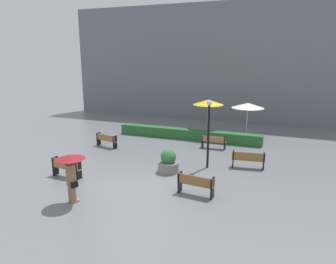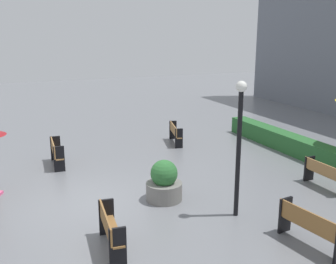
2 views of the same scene
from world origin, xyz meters
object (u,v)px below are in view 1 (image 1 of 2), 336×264
at_px(bench_near_right, 196,184).
at_px(bench_far_right, 248,159).
at_px(bench_near_left, 66,167).
at_px(pedestrian_with_umbrella, 71,170).
at_px(patio_umbrella_white, 248,105).
at_px(bench_back_row, 213,141).
at_px(patio_umbrella_yellow, 208,102).
at_px(planter_pot, 168,162).
at_px(bench_far_left, 106,139).
at_px(lamp_post, 209,126).

height_order(bench_near_right, bench_far_right, bench_near_right).
relative_size(bench_near_left, pedestrian_with_umbrella, 0.78).
height_order(bench_near_right, pedestrian_with_umbrella, pedestrian_with_umbrella).
height_order(bench_far_right, bench_near_left, bench_near_left).
distance_m(bench_far_right, patio_umbrella_white, 6.89).
distance_m(bench_back_row, patio_umbrella_yellow, 3.60).
height_order(bench_near_left, planter_pot, planter_pot).
bearing_deg(bench_near_right, bench_far_left, 146.57).
bearing_deg(planter_pot, pedestrian_with_umbrella, -116.75).
bearing_deg(lamp_post, bench_near_left, -147.64).
xyz_separation_m(pedestrian_with_umbrella, patio_umbrella_white, (4.92, 13.08, 0.91)).
xyz_separation_m(pedestrian_with_umbrella, planter_pot, (2.27, 4.50, -0.86)).
bearing_deg(bench_back_row, bench_far_right, -48.89).
relative_size(bench_near_left, planter_pot, 1.31).
bearing_deg(lamp_post, bench_near_right, -83.86).
distance_m(pedestrian_with_umbrella, patio_umbrella_white, 14.01).
relative_size(pedestrian_with_umbrella, patio_umbrella_white, 0.81).
relative_size(bench_far_left, lamp_post, 0.46).
xyz_separation_m(bench_near_right, planter_pot, (-2.02, 2.12, -0.02)).
height_order(bench_far_left, patio_umbrella_white, patio_umbrella_white).
xyz_separation_m(bench_far_right, pedestrian_with_umbrella, (-5.89, -6.50, 0.85)).
distance_m(bench_far_left, bench_near_left, 5.21).
height_order(bench_near_right, bench_back_row, bench_near_right).
bearing_deg(bench_far_left, lamp_post, -11.08).
relative_size(bench_near_left, lamp_post, 0.44).
xyz_separation_m(bench_far_right, bench_back_row, (-2.49, 2.85, -0.03)).
bearing_deg(bench_far_right, pedestrian_with_umbrella, -132.21).
bearing_deg(bench_far_right, bench_near_right, -111.32).
bearing_deg(planter_pot, patio_umbrella_yellow, 89.69).
distance_m(bench_near_right, bench_far_left, 8.75).
distance_m(bench_far_right, planter_pot, 4.14).
bearing_deg(bench_near_right, planter_pot, 133.68).
xyz_separation_m(bench_far_right, planter_pot, (-3.62, -1.99, -0.01)).
bearing_deg(patio_umbrella_yellow, patio_umbrella_white, 20.23).
bearing_deg(bench_near_right, bench_back_row, 97.23).
relative_size(bench_far_left, planter_pot, 1.37).
relative_size(bench_near_right, bench_far_left, 0.98).
height_order(bench_far_left, bench_near_left, bench_near_left).
bearing_deg(patio_umbrella_yellow, planter_pot, -90.31).
distance_m(lamp_post, patio_umbrella_yellow, 6.48).
relative_size(pedestrian_with_umbrella, patio_umbrella_yellow, 0.74).
height_order(bench_near_right, bench_far_left, bench_near_right).
relative_size(bench_far_right, pedestrian_with_umbrella, 0.84).
bearing_deg(planter_pot, lamp_post, 39.30).
relative_size(bench_far_right, lamp_post, 0.47).
bearing_deg(patio_umbrella_yellow, bench_near_left, -113.31).
height_order(bench_near_right, patio_umbrella_white, patio_umbrella_white).
bearing_deg(patio_umbrella_yellow, bench_far_right, -57.50).
distance_m(bench_back_row, pedestrian_with_umbrella, 9.99).
height_order(pedestrian_with_umbrella, planter_pot, pedestrian_with_umbrella).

